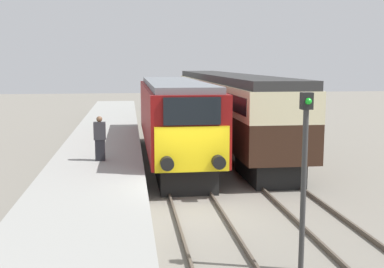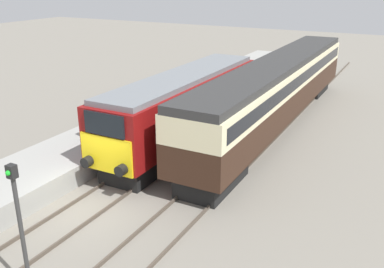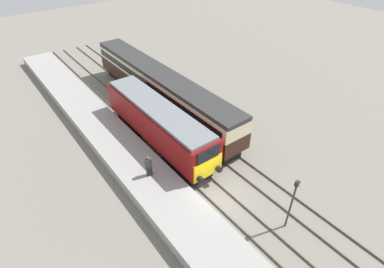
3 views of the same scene
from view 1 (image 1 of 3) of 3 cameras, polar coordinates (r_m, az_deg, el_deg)
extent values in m
plane|color=slate|center=(14.93, 0.71, -9.42)|extent=(120.00, 120.00, 0.00)
cube|color=gray|center=(22.48, -10.59, -2.27)|extent=(3.50, 50.00, 0.92)
cube|color=#4C4238|center=(19.63, -3.45, -4.86)|extent=(0.07, 60.00, 0.14)
cube|color=#4C4238|center=(19.78, 0.71, -4.74)|extent=(0.07, 60.00, 0.14)
cube|color=#4C4238|center=(20.15, 6.27, -4.55)|extent=(0.07, 60.00, 0.14)
cube|color=#4C4238|center=(20.53, 10.17, -4.38)|extent=(0.07, 60.00, 0.14)
cube|color=black|center=(18.54, -1.01, -4.27)|extent=(2.03, 4.00, 1.00)
cube|color=black|center=(26.16, -2.93, -0.55)|extent=(2.03, 4.00, 1.00)
cube|color=maroon|center=(22.08, -2.16, 2.41)|extent=(2.70, 12.78, 2.53)
cube|color=yellow|center=(15.82, 0.02, -1.83)|extent=(2.48, 0.10, 1.52)
cube|color=black|center=(15.65, 0.02, 2.73)|extent=(1.89, 0.10, 0.91)
cube|color=slate|center=(21.98, -2.18, 6.00)|extent=(2.38, 12.27, 0.24)
cylinder|color=black|center=(15.61, -2.98, -3.51)|extent=(0.44, 0.35, 0.44)
cylinder|color=black|center=(15.83, 3.18, -3.35)|extent=(0.44, 0.35, 0.44)
cube|color=black|center=(19.36, 9.01, -3.91)|extent=(1.89, 3.60, 0.95)
cube|color=black|center=(36.25, 1.19, 1.93)|extent=(1.89, 3.60, 0.95)
cube|color=#331E14|center=(27.56, 3.94, 2.40)|extent=(2.70, 21.88, 1.48)
cube|color=beige|center=(27.46, 3.96, 5.15)|extent=(2.71, 21.88, 1.16)
cube|color=black|center=(27.46, 3.96, 5.15)|extent=(2.75, 21.00, 0.64)
cube|color=#2D2D2D|center=(27.42, 3.98, 6.74)|extent=(2.48, 21.88, 0.36)
cube|color=black|center=(18.46, -10.83, -1.89)|extent=(0.36, 0.24, 0.80)
cube|color=#333338|center=(18.34, -10.89, 0.37)|extent=(0.44, 0.26, 0.67)
sphere|color=brown|center=(18.29, -10.93, 1.74)|extent=(0.22, 0.22, 0.22)
cylinder|color=#333333|center=(10.82, 13.06, -6.67)|extent=(0.12, 0.12, 3.60)
cube|color=black|center=(10.48, 13.42, 3.84)|extent=(0.24, 0.20, 0.36)
sphere|color=green|center=(10.38, 13.64, 3.79)|extent=(0.14, 0.14, 0.14)
camera|label=2|loc=(13.34, 70.32, 19.81)|focal=40.00mm
camera|label=3|loc=(14.56, -82.50, 53.27)|focal=28.00mm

